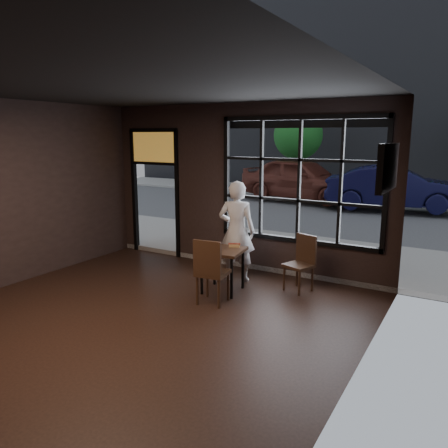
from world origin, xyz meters
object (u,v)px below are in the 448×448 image
Objects in this scene: cafe_table at (223,270)px; man at (237,231)px; navy_car at (394,188)px; chair_near at (213,271)px.

cafe_table is 0.41× the size of man.
man is at bearing 161.89° from navy_car.
navy_car reaches higher than cafe_table.
man is (-0.08, 0.64, 0.54)m from cafe_table.
navy_car is at bearing -102.51° from chair_near.
cafe_table is 0.55m from chair_near.
chair_near is 0.23× the size of navy_car.
navy_car is at bearing -114.05° from man.
chair_near is 1.23m from man.
chair_near reaches higher than cafe_table.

